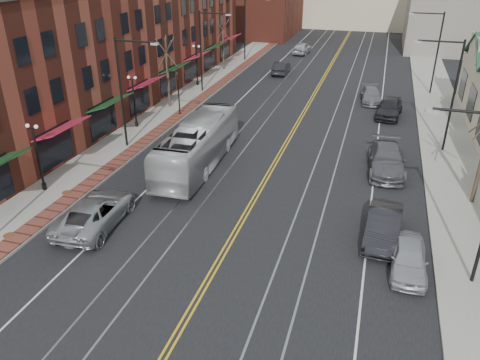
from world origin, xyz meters
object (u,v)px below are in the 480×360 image
Objects in this scene: parked_car_a at (409,258)px; parked_car_c at (387,160)px; parked_suv at (95,212)px; parked_car_b at (383,226)px; transit_bus at (198,145)px; parked_car_d at (390,107)px.

parked_car_c is at bearing 96.34° from parked_car_a.
parked_suv is 1.43× the size of parked_car_a.
parked_car_b is at bearing -93.59° from parked_car_c.
parked_car_a is 11.11m from parked_car_c.
transit_bus is 13.82m from parked_car_b.
parked_car_d reaches higher than parked_car_a.
parked_car_c is (15.00, 11.74, 0.02)m from parked_suv.
parked_car_c is at bearing -169.12° from transit_bus.
transit_bus is 2.79× the size of parked_car_a.
parked_car_d reaches higher than parked_car_c.
transit_bus reaches higher than parked_car_c.
transit_bus is at bearing 158.28° from parked_car_b.
parked_car_b is at bearing -83.97° from parked_car_d.
parked_car_c is (12.50, 2.83, -0.74)m from transit_bus.
parked_car_d is (-1.22, 23.14, 0.16)m from parked_car_a.
parked_car_b is (15.00, 3.07, -0.02)m from parked_suv.
parked_car_b is 0.95× the size of parked_car_d.
transit_bus is 9.28m from parked_suv.
parked_car_d reaches higher than parked_car_b.
parked_car_b is 8.67m from parked_car_c.
parked_car_c reaches higher than parked_car_b.
parked_car_c is at bearing 93.33° from parked_car_b.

